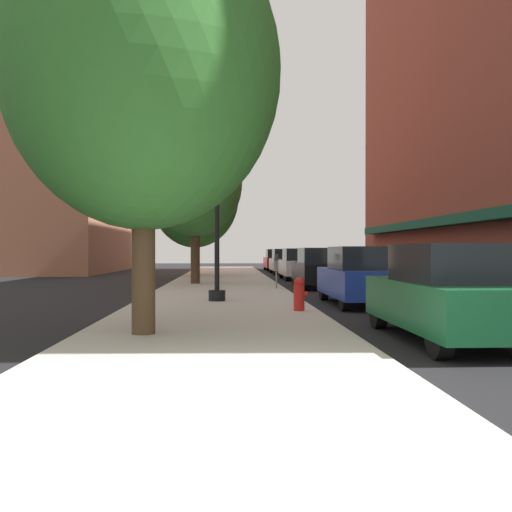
{
  "coord_description": "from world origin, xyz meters",
  "views": [
    {
      "loc": [
        0.22,
        -5.36,
        1.55
      ],
      "look_at": [
        1.61,
        22.21,
        1.28
      ],
      "focal_mm": 39.22,
      "sensor_mm": 36.0,
      "label": 1
    }
  ],
  "objects_px": {
    "lamppost": "(217,192)",
    "car_blue": "(361,277)",
    "tree_near": "(195,197)",
    "parking_meter_near": "(276,266)",
    "car_green": "(450,294)",
    "car_silver": "(285,262)",
    "tree_mid": "(195,183)",
    "car_red": "(277,260)",
    "car_black": "(319,268)",
    "car_white": "(299,264)",
    "tree_far": "(143,72)",
    "fire_hydrant": "(299,294)"
  },
  "relations": [
    {
      "from": "lamppost",
      "to": "tree_mid",
      "type": "height_order",
      "value": "tree_mid"
    },
    {
      "from": "car_black",
      "to": "car_white",
      "type": "xyz_separation_m",
      "value": [
        0.0,
        6.71,
        0.0
      ]
    },
    {
      "from": "parking_meter_near",
      "to": "tree_near",
      "type": "bearing_deg",
      "value": 108.04
    },
    {
      "from": "car_red",
      "to": "tree_far",
      "type": "bearing_deg",
      "value": -100.13
    },
    {
      "from": "car_blue",
      "to": "car_white",
      "type": "distance_m",
      "value": 13.97
    },
    {
      "from": "car_red",
      "to": "parking_meter_near",
      "type": "bearing_deg",
      "value": -96.3
    },
    {
      "from": "car_green",
      "to": "tree_near",
      "type": "bearing_deg",
      "value": 103.68
    },
    {
      "from": "lamppost",
      "to": "fire_hydrant",
      "type": "xyz_separation_m",
      "value": [
        2.0,
        -2.72,
        -2.68
      ]
    },
    {
      "from": "tree_mid",
      "to": "car_red",
      "type": "bearing_deg",
      "value": 74.56
    },
    {
      "from": "tree_near",
      "to": "tree_far",
      "type": "relative_size",
      "value": 1.04
    },
    {
      "from": "tree_near",
      "to": "car_blue",
      "type": "relative_size",
      "value": 1.74
    },
    {
      "from": "tree_near",
      "to": "car_green",
      "type": "bearing_deg",
      "value": -76.19
    },
    {
      "from": "fire_hydrant",
      "to": "tree_near",
      "type": "bearing_deg",
      "value": 100.58
    },
    {
      "from": "parking_meter_near",
      "to": "car_silver",
      "type": "relative_size",
      "value": 0.3
    },
    {
      "from": "tree_mid",
      "to": "tree_far",
      "type": "distance_m",
      "value": 14.74
    },
    {
      "from": "tree_near",
      "to": "tree_mid",
      "type": "relative_size",
      "value": 1.11
    },
    {
      "from": "tree_near",
      "to": "car_red",
      "type": "xyz_separation_m",
      "value": [
        5.7,
        10.71,
        -3.84
      ]
    },
    {
      "from": "tree_far",
      "to": "car_white",
      "type": "distance_m",
      "value": 21.03
    },
    {
      "from": "car_blue",
      "to": "tree_far",
      "type": "bearing_deg",
      "value": -131.01
    },
    {
      "from": "car_white",
      "to": "tree_far",
      "type": "bearing_deg",
      "value": -105.63
    },
    {
      "from": "car_green",
      "to": "car_white",
      "type": "bearing_deg",
      "value": 89.87
    },
    {
      "from": "tree_far",
      "to": "car_green",
      "type": "distance_m",
      "value": 6.46
    },
    {
      "from": "lamppost",
      "to": "car_blue",
      "type": "height_order",
      "value": "lamppost"
    },
    {
      "from": "fire_hydrant",
      "to": "parking_meter_near",
      "type": "relative_size",
      "value": 0.6
    },
    {
      "from": "car_black",
      "to": "car_red",
      "type": "height_order",
      "value": "same"
    },
    {
      "from": "car_green",
      "to": "car_white",
      "type": "height_order",
      "value": "same"
    },
    {
      "from": "car_white",
      "to": "car_red",
      "type": "relative_size",
      "value": 1.0
    },
    {
      "from": "tree_near",
      "to": "car_black",
      "type": "xyz_separation_m",
      "value": [
        5.7,
        -9.56,
        -3.84
      ]
    },
    {
      "from": "car_white",
      "to": "car_blue",
      "type": "bearing_deg",
      "value": -91.0
    },
    {
      "from": "tree_near",
      "to": "car_black",
      "type": "height_order",
      "value": "tree_near"
    },
    {
      "from": "car_white",
      "to": "car_silver",
      "type": "distance_m",
      "value": 7.22
    },
    {
      "from": "car_green",
      "to": "car_silver",
      "type": "xyz_separation_m",
      "value": [
        0.0,
        27.56,
        0.0
      ]
    },
    {
      "from": "fire_hydrant",
      "to": "car_white",
      "type": "relative_size",
      "value": 0.18
    },
    {
      "from": "tree_near",
      "to": "car_silver",
      "type": "distance_m",
      "value": 8.14
    },
    {
      "from": "parking_meter_near",
      "to": "car_green",
      "type": "height_order",
      "value": "car_green"
    },
    {
      "from": "parking_meter_near",
      "to": "car_silver",
      "type": "distance_m",
      "value": 16.0
    },
    {
      "from": "parking_meter_near",
      "to": "car_green",
      "type": "relative_size",
      "value": 0.3
    },
    {
      "from": "lamppost",
      "to": "car_green",
      "type": "xyz_separation_m",
      "value": [
        4.09,
        -6.57,
        -2.39
      ]
    },
    {
      "from": "lamppost",
      "to": "car_silver",
      "type": "xyz_separation_m",
      "value": [
        4.09,
        20.98,
        -2.39
      ]
    },
    {
      "from": "tree_near",
      "to": "car_blue",
      "type": "distance_m",
      "value": 18.16
    },
    {
      "from": "tree_near",
      "to": "car_silver",
      "type": "bearing_deg",
      "value": 37.52
    },
    {
      "from": "tree_near",
      "to": "lamppost",
      "type": "bearing_deg",
      "value": -84.47
    },
    {
      "from": "parking_meter_near",
      "to": "car_blue",
      "type": "bearing_deg",
      "value": -69.84
    },
    {
      "from": "car_black",
      "to": "car_red",
      "type": "xyz_separation_m",
      "value": [
        0.0,
        20.26,
        0.0
      ]
    },
    {
      "from": "lamppost",
      "to": "fire_hydrant",
      "type": "bearing_deg",
      "value": -53.64
    },
    {
      "from": "tree_near",
      "to": "car_silver",
      "type": "xyz_separation_m",
      "value": [
        5.7,
        4.37,
        -3.84
      ]
    },
    {
      "from": "car_silver",
      "to": "car_red",
      "type": "distance_m",
      "value": 6.33
    },
    {
      "from": "car_blue",
      "to": "fire_hydrant",
      "type": "bearing_deg",
      "value": -129.86
    },
    {
      "from": "car_blue",
      "to": "car_green",
      "type": "bearing_deg",
      "value": -90.17
    },
    {
      "from": "tree_mid",
      "to": "car_black",
      "type": "distance_m",
      "value": 6.54
    }
  ]
}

